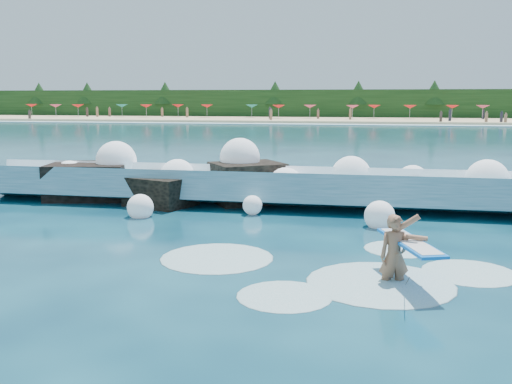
% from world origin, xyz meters
% --- Properties ---
extents(ground, '(200.00, 200.00, 0.00)m').
position_xyz_m(ground, '(0.00, 0.00, 0.00)').
color(ground, '#072439').
rests_on(ground, ground).
extents(beach, '(140.00, 20.00, 0.40)m').
position_xyz_m(beach, '(0.00, 78.00, 0.20)').
color(beach, tan).
rests_on(beach, ground).
extents(wet_band, '(140.00, 5.00, 0.08)m').
position_xyz_m(wet_band, '(0.00, 67.00, 0.04)').
color(wet_band, silver).
rests_on(wet_band, ground).
extents(treeline, '(140.00, 4.00, 5.00)m').
position_xyz_m(treeline, '(0.00, 88.00, 2.50)').
color(treeline, black).
rests_on(treeline, ground).
extents(breaking_wave, '(18.85, 2.90, 1.62)m').
position_xyz_m(breaking_wave, '(0.49, 6.79, 0.57)').
color(breaking_wave, teal).
rests_on(breaking_wave, ground).
extents(rock_cluster, '(8.72, 3.71, 1.60)m').
position_xyz_m(rock_cluster, '(-2.90, 6.59, 0.51)').
color(rock_cluster, black).
rests_on(rock_cluster, ground).
extents(surfer_with_board, '(1.23, 2.85, 1.64)m').
position_xyz_m(surfer_with_board, '(4.89, -1.02, 0.60)').
color(surfer_with_board, '#946145').
rests_on(surfer_with_board, ground).
extents(wave_spray, '(15.39, 4.57, 2.30)m').
position_xyz_m(wave_spray, '(0.67, 6.69, 1.01)').
color(wave_spray, white).
rests_on(wave_spray, ground).
extents(surf_foam, '(8.81, 5.48, 0.14)m').
position_xyz_m(surf_foam, '(3.88, -0.59, 0.00)').
color(surf_foam, silver).
rests_on(surf_foam, ground).
extents(beach_umbrellas, '(111.60, 6.41, 0.50)m').
position_xyz_m(beach_umbrellas, '(-0.22, 79.98, 2.25)').
color(beach_umbrellas, red).
rests_on(beach_umbrellas, ground).
extents(beachgoers, '(87.28, 14.05, 1.93)m').
position_xyz_m(beachgoers, '(3.29, 76.62, 1.12)').
color(beachgoers, '#3F332D').
rests_on(beachgoers, ground).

